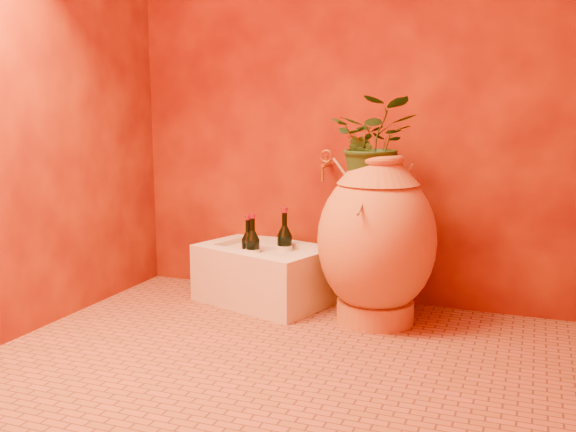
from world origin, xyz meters
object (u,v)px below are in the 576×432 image
at_px(wine_bottle_a, 253,252).
at_px(wine_bottle_c, 285,248).
at_px(amphora, 377,240).
at_px(wine_bottle_b, 248,251).
at_px(wall_tap, 325,164).
at_px(stone_basin, 264,275).

distance_m(wine_bottle_a, wine_bottle_c, 0.18).
bearing_deg(wine_bottle_a, amphora, -4.03).
xyz_separation_m(wine_bottle_a, wine_bottle_c, (0.15, 0.10, 0.01)).
height_order(amphora, wine_bottle_a, amphora).
bearing_deg(wine_bottle_b, amphora, -6.27).
bearing_deg(wall_tap, wine_bottle_a, -147.96).
bearing_deg(amphora, wine_bottle_b, 173.73).
height_order(wine_bottle_b, wine_bottle_c, wine_bottle_c).
bearing_deg(wall_tap, stone_basin, -150.24).
bearing_deg(wine_bottle_a, wall_tap, 32.04).
bearing_deg(stone_basin, wine_bottle_b, -171.64).
bearing_deg(amphora, wall_tap, 143.47).
relative_size(wine_bottle_c, wall_tap, 2.08).
relative_size(wine_bottle_b, wine_bottle_c, 0.87).
distance_m(wine_bottle_a, wine_bottle_b, 0.05).
bearing_deg(stone_basin, wall_tap, 29.76).
xyz_separation_m(amphora, wall_tap, (-0.36, 0.26, 0.35)).
xyz_separation_m(amphora, stone_basin, (-0.65, 0.09, -0.27)).
xyz_separation_m(wine_bottle_a, wine_bottle_b, (-0.04, 0.03, -0.01)).
relative_size(stone_basin, wine_bottle_b, 2.57).
height_order(wine_bottle_a, wine_bottle_b, wine_bottle_a).
xyz_separation_m(stone_basin, wall_tap, (0.30, 0.17, 0.61)).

